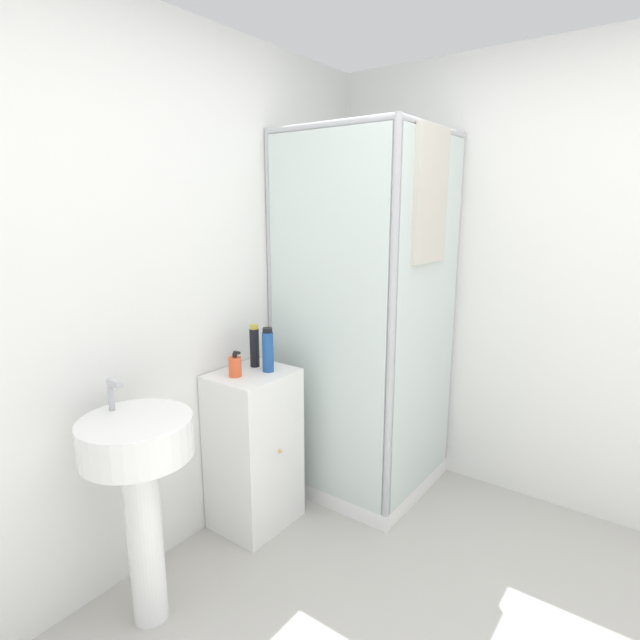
# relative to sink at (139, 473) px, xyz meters

# --- Properties ---
(wall_back) EXTENTS (6.40, 0.06, 2.50)m
(wall_back) POSITION_rel_sink_xyz_m (0.20, 0.31, 0.59)
(wall_back) COLOR white
(wall_back) RESTS_ON ground_plane
(wall_right) EXTENTS (0.06, 6.40, 2.50)m
(wall_right) POSITION_rel_sink_xyz_m (1.90, -1.39, 0.59)
(wall_right) COLOR white
(wall_right) RESTS_ON ground_plane
(shower_enclosure) EXTENTS (0.81, 0.84, 2.08)m
(shower_enclosure) POSITION_rel_sink_xyz_m (1.40, -0.20, -0.04)
(shower_enclosure) COLOR white
(shower_enclosure) RESTS_ON ground_plane
(vanity_cabinet) EXTENTS (0.41, 0.37, 0.85)m
(vanity_cabinet) POSITION_rel_sink_xyz_m (0.74, 0.10, -0.24)
(vanity_cabinet) COLOR white
(vanity_cabinet) RESTS_ON ground_plane
(sink) EXTENTS (0.43, 0.43, 1.01)m
(sink) POSITION_rel_sink_xyz_m (0.00, 0.00, 0.00)
(sink) COLOR white
(sink) RESTS_ON ground_plane
(soap_dispenser) EXTENTS (0.06, 0.07, 0.13)m
(soap_dispenser) POSITION_rel_sink_xyz_m (0.65, 0.13, 0.24)
(soap_dispenser) COLOR #E5562D
(soap_dispenser) RESTS_ON vanity_cabinet
(shampoo_bottle_tall_black) EXTENTS (0.05, 0.05, 0.23)m
(shampoo_bottle_tall_black) POSITION_rel_sink_xyz_m (0.82, 0.16, 0.30)
(shampoo_bottle_tall_black) COLOR black
(shampoo_bottle_tall_black) RESTS_ON vanity_cabinet
(shampoo_bottle_blue) EXTENTS (0.06, 0.06, 0.23)m
(shampoo_bottle_blue) POSITION_rel_sink_xyz_m (0.80, 0.05, 0.30)
(shampoo_bottle_blue) COLOR #1E4C93
(shampoo_bottle_blue) RESTS_ON vanity_cabinet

